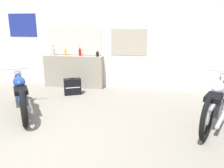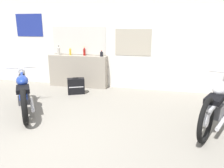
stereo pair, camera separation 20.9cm
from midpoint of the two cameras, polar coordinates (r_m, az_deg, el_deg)
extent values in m
plane|color=gray|center=(3.44, -20.67, -16.77)|extent=(24.00, 24.00, 0.00)
cube|color=silver|center=(6.31, -4.47, 11.73)|extent=(10.00, 0.06, 2.80)
cube|color=silver|center=(6.50, -10.82, 11.03)|extent=(1.56, 0.01, 0.72)
cube|color=beige|center=(6.50, -10.83, 11.03)|extent=(1.62, 0.01, 0.78)
cube|color=#B2A893|center=(6.11, 3.42, 10.85)|extent=(0.99, 0.01, 0.71)
cube|color=navy|center=(7.22, -23.13, 13.94)|extent=(0.88, 0.01, 0.66)
cube|color=gray|center=(6.49, -10.90, 3.22)|extent=(1.74, 0.28, 0.92)
cylinder|color=#B7B2A8|center=(6.61, -15.88, 8.05)|extent=(0.08, 0.08, 0.20)
cone|color=#B7B2A8|center=(6.59, -15.95, 9.13)|extent=(0.07, 0.07, 0.05)
cylinder|color=black|center=(6.59, -15.98, 9.46)|extent=(0.03, 0.03, 0.02)
cylinder|color=gold|center=(6.47, -12.98, 8.03)|extent=(0.06, 0.06, 0.18)
cone|color=gold|center=(6.46, -13.04, 9.03)|extent=(0.05, 0.05, 0.05)
cylinder|color=silver|center=(6.45, -13.05, 9.33)|extent=(0.02, 0.02, 0.02)
cylinder|color=maroon|center=(6.35, -9.33, 8.11)|extent=(0.07, 0.07, 0.19)
cone|color=maroon|center=(6.33, -9.37, 9.17)|extent=(0.06, 0.06, 0.05)
cylinder|color=gold|center=(6.33, -9.39, 9.50)|extent=(0.03, 0.03, 0.02)
cylinder|color=black|center=(6.14, -4.80, 7.72)|extent=(0.09, 0.09, 0.12)
cone|color=black|center=(6.14, -4.82, 8.42)|extent=(0.08, 0.08, 0.03)
cylinder|color=red|center=(6.13, -4.82, 8.64)|extent=(0.04, 0.04, 0.01)
torus|color=black|center=(5.49, -24.08, -1.22)|extent=(0.49, 0.61, 0.69)
cylinder|color=silver|center=(5.49, -24.08, -1.22)|extent=(0.17, 0.19, 0.19)
torus|color=black|center=(4.21, -23.45, -5.88)|extent=(0.49, 0.61, 0.69)
cylinder|color=silver|center=(4.21, -23.45, -5.88)|extent=(0.17, 0.19, 0.19)
cube|color=#4C4C51|center=(4.79, -23.76, -3.67)|extent=(0.40, 0.43, 0.21)
cylinder|color=navy|center=(4.73, -24.02, -1.31)|extent=(0.77, 1.02, 0.43)
ellipsoid|color=navy|center=(4.87, -24.23, 0.52)|extent=(0.46, 0.51, 0.22)
cube|color=black|center=(4.53, -23.97, -1.54)|extent=(0.46, 0.51, 0.08)
cube|color=navy|center=(4.24, -23.73, -3.45)|extent=(0.27, 0.30, 0.04)
cylinder|color=silver|center=(5.37, -24.98, 1.11)|extent=(0.13, 0.15, 0.50)
cylinder|color=silver|center=(5.37, -23.71, 1.25)|extent=(0.13, 0.15, 0.50)
cylinder|color=silver|center=(5.25, -24.62, 3.70)|extent=(0.54, 0.40, 0.03)
sphere|color=silver|center=(5.33, -24.52, 2.75)|extent=(0.13, 0.13, 0.13)
cylinder|color=silver|center=(4.75, -21.85, -5.39)|extent=(0.49, 0.63, 0.06)
torus|color=black|center=(4.91, 25.59, -3.03)|extent=(0.36, 0.69, 0.72)
cylinder|color=silver|center=(4.91, 25.59, -3.03)|extent=(0.13, 0.21, 0.21)
torus|color=black|center=(3.70, 22.04, -8.36)|extent=(0.36, 0.69, 0.72)
cylinder|color=silver|center=(3.70, 22.04, -8.36)|extent=(0.13, 0.21, 0.21)
cube|color=#4C4C51|center=(4.24, 23.88, -5.82)|extent=(0.35, 0.42, 0.23)
cylinder|color=#B2B2B7|center=(4.17, 24.20, -2.92)|extent=(0.54, 1.11, 0.47)
ellipsoid|color=#B2B2B7|center=(4.30, 24.80, -0.92)|extent=(0.40, 0.50, 0.22)
cube|color=black|center=(3.98, 23.69, -3.23)|extent=(0.40, 0.50, 0.08)
cube|color=#B2B2B7|center=(3.70, 22.60, -5.40)|extent=(0.23, 0.30, 0.04)
cylinder|color=silver|center=(4.79, 25.13, 0.01)|extent=(0.10, 0.16, 0.54)
cylinder|color=silver|center=(4.66, 26.07, 3.00)|extent=(0.60, 0.29, 0.03)
sphere|color=silver|center=(4.73, 26.06, 1.93)|extent=(0.13, 0.13, 0.13)
cylinder|color=silver|center=(4.19, 25.30, -8.36)|extent=(0.35, 0.68, 0.06)
cube|color=black|center=(5.83, -11.30, -0.68)|extent=(0.48, 0.38, 0.42)
cube|color=silver|center=(5.72, -11.21, -0.96)|extent=(0.33, 0.17, 0.02)
cube|color=black|center=(5.77, -11.41, 1.47)|extent=(0.15, 0.09, 0.02)
camera|label=1|loc=(0.10, -91.47, -0.39)|focal=35.00mm
camera|label=2|loc=(0.10, 88.53, 0.39)|focal=35.00mm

